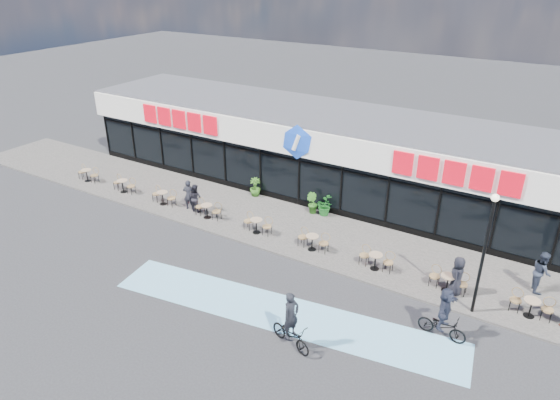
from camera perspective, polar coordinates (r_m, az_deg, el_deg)
name	(u,v)px	position (r m, az deg, el deg)	size (l,w,h in m)	color
ground	(222,265)	(22.59, -6.65, -7.41)	(120.00, 120.00, 0.00)	#28282B
sidewalk	(275,223)	(25.73, -0.58, -2.67)	(44.00, 5.00, 0.10)	#625D57
bike_lane	(281,313)	(19.72, 0.15, -12.78)	(14.00, 2.20, 0.01)	#73B7D9
building	(324,150)	(29.15, 5.05, 5.66)	(30.60, 6.57, 4.75)	black
lamp_post	(486,245)	(19.43, 22.44, -4.74)	(0.28, 0.28, 4.97)	black
bistro_set_0	(88,174)	(32.61, -21.09, 2.84)	(1.54, 0.62, 0.90)	tan
bistro_set_1	(124,184)	(30.34, -17.40, 1.73)	(1.54, 0.62, 0.90)	tan
bistro_set_2	(164,196)	(28.23, -13.14, 0.45)	(1.54, 0.62, 0.90)	tan
bistro_set_3	(208,209)	(26.31, -8.23, -1.04)	(1.54, 0.62, 0.90)	tan
bistro_set_4	(257,224)	(24.64, -2.60, -2.73)	(1.54, 0.62, 0.90)	tan
bistro_set_5	(313,240)	(23.27, 3.80, -4.61)	(1.54, 0.62, 0.90)	tan
bistro_set_6	(376,259)	(22.24, 10.93, -6.63)	(1.54, 0.62, 0.90)	tan
bistro_set_7	(448,280)	(21.62, 18.67, -8.68)	(1.54, 0.62, 0.90)	tan
bistro_set_8	(531,305)	(21.42, 26.79, -10.65)	(1.54, 0.62, 0.90)	tan
potted_plant_left	(255,187)	(28.43, -2.86, 1.50)	(0.60, 0.60, 1.07)	#2D5B1A
potted_plant_mid	(324,206)	(26.36, 5.01, -0.66)	(0.94, 0.81, 1.04)	#1D6722
potted_plant_right	(312,203)	(26.51, 3.68, -0.36)	(0.61, 0.49, 1.11)	#2B631C
patron_left	(189,195)	(27.18, -10.38, 0.59)	(0.61, 0.40, 1.68)	black
patron_right	(195,198)	(26.95, -9.66, 0.26)	(0.75, 0.58, 1.54)	black
pedestrian_a	(457,276)	(21.29, 19.61, -8.17)	(0.82, 0.53, 1.68)	black
pedestrian_b	(542,272)	(22.82, 27.73, -7.25)	(0.86, 0.67, 1.78)	#282F3F
cyclist_a	(291,329)	(17.86, 1.26, -14.54)	(1.94, 1.15, 2.22)	black
cyclist_b	(444,317)	(19.03, 18.21, -12.56)	(1.80, 1.54, 2.07)	black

